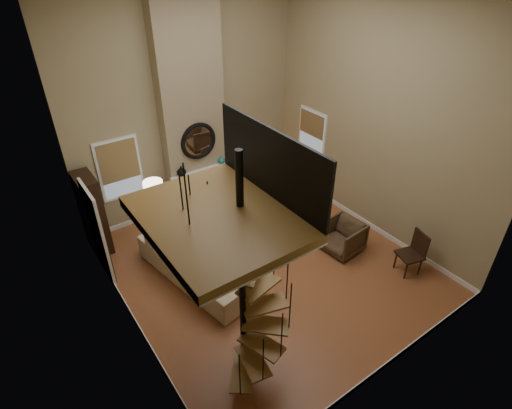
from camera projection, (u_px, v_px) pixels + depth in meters
ground at (266, 265)px, 9.05m from camera, size 6.00×6.50×0.01m
back_wall at (188, 105)px, 9.77m from camera, size 6.00×0.02×5.50m
front_wall at (416, 243)px, 5.32m from camera, size 6.00×0.02×5.50m
left_wall at (108, 204)px, 6.10m from camera, size 0.02×6.50×5.50m
right_wall at (377, 119)px, 9.00m from camera, size 0.02×6.50×5.50m
baseboard_back at (197, 199)px, 11.24m from camera, size 6.00×0.02×0.12m
baseboard_front at (381, 368)px, 6.80m from camera, size 6.00×0.02×0.12m
baseboard_left at (138, 325)px, 7.57m from camera, size 0.02×6.50×0.12m
baseboard_right at (360, 218)px, 10.46m from camera, size 0.02×6.50×0.12m
chimney_breast at (192, 107)px, 9.64m from camera, size 1.60×0.38×5.50m
hearth at (209, 211)px, 10.80m from camera, size 1.50×0.60×0.04m
firebox at (202, 190)px, 10.71m from camera, size 0.95×0.02×0.72m
mantel at (202, 171)px, 10.32m from camera, size 1.70×0.18×0.06m
mirror_frame at (199, 141)px, 9.93m from camera, size 0.94×0.10×0.94m
mirror_disc at (198, 141)px, 9.94m from camera, size 0.80×0.01×0.80m
vase_left at (181, 171)px, 10.00m from camera, size 0.24×0.24×0.25m
vase_right at (221, 159)px, 10.57m from camera, size 0.20×0.20×0.21m
window_back at (120, 168)px, 9.45m from camera, size 1.02×0.06×1.52m
window_right at (312, 136)px, 10.97m from camera, size 0.06×1.02×1.52m
entry_door at (98, 234)px, 8.28m from camera, size 0.10×1.05×2.16m
loft at (224, 212)px, 5.06m from camera, size 1.70×2.20×1.09m
spiral_stair at (243, 287)px, 5.99m from camera, size 1.47×1.47×4.06m
hutch at (93, 214)px, 9.07m from camera, size 0.40×0.84×1.89m
sofa at (198, 261)px, 8.57m from camera, size 1.64×3.07×0.85m
armchair_near at (290, 208)px, 10.35m from camera, size 0.94×0.93×0.71m
armchair_far at (344, 236)px, 9.37m from camera, size 0.91×0.89×0.77m
coffee_table at (252, 252)px, 8.98m from camera, size 1.38×0.99×0.46m
bowl at (250, 243)px, 8.90m from camera, size 0.34×0.34×0.08m
book at (269, 244)px, 8.95m from camera, size 0.28×0.32×0.03m
floor_lamp at (154, 194)px, 8.90m from camera, size 0.43×0.43×1.75m
accent_lamp at (246, 180)px, 11.73m from camera, size 0.13×0.13×0.46m
side_chair at (414, 251)px, 8.63m from camera, size 0.58×0.58×1.00m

